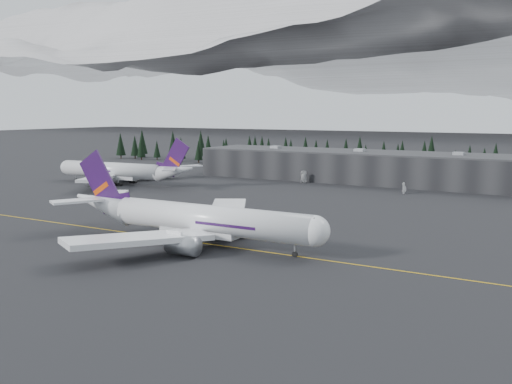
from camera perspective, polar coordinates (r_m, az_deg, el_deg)
The scene contains 8 objects.
ground at distance 130.15m, azimuth -4.41°, elevation -5.01°, with size 1400.00×1400.00×0.00m, color black.
taxiline at distance 128.55m, azimuth -4.91°, elevation -5.18°, with size 400.00×0.40×0.02m, color gold.
terminal at distance 241.62m, azimuth 12.52°, elevation 2.42°, with size 160.00×30.00×12.60m.
treeline at distance 276.92m, azimuth 14.83°, elevation 3.30°, with size 360.00×20.00×15.00m, color black.
jet_main at distance 128.85m, azimuth -6.70°, elevation -2.59°, with size 68.51×63.25×20.14m.
jet_parked at distance 236.09m, azimuth -13.18°, elevation 2.07°, with size 66.00×60.78×19.40m.
gse_vehicle_a at distance 235.61m, azimuth 4.79°, elevation 1.08°, with size 2.36×5.13×1.43m, color silver.
gse_vehicle_b at distance 210.99m, azimuth 14.60°, elevation 0.02°, with size 1.68×4.18×1.42m, color white.
Camera 1 is at (71.62, -104.58, 29.55)m, focal length 40.00 mm.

